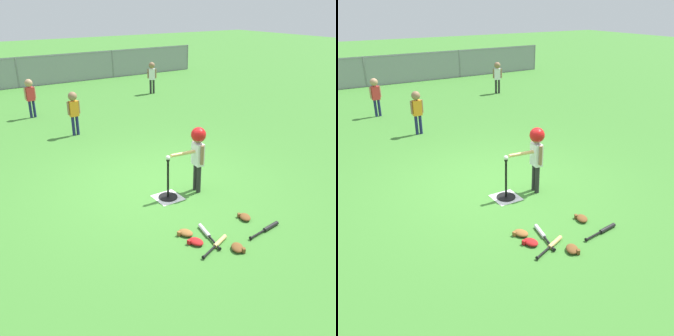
% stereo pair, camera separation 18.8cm
% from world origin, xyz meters
% --- Properties ---
extents(ground_plane, '(60.00, 60.00, 0.00)m').
position_xyz_m(ground_plane, '(0.00, 0.00, 0.00)').
color(ground_plane, '#3D7A2D').
extents(home_plate, '(0.44, 0.44, 0.01)m').
position_xyz_m(home_plate, '(-0.09, -0.52, 0.00)').
color(home_plate, white).
rests_on(home_plate, ground_plane).
extents(batting_tee, '(0.32, 0.32, 0.70)m').
position_xyz_m(batting_tee, '(-0.09, -0.52, 0.11)').
color(batting_tee, black).
rests_on(batting_tee, ground_plane).
extents(baseball_on_tee, '(0.07, 0.07, 0.07)m').
position_xyz_m(baseball_on_tee, '(-0.09, -0.52, 0.73)').
color(baseball_on_tee, white).
rests_on(baseball_on_tee, batting_tee).
extents(batter_child, '(0.64, 0.33, 1.16)m').
position_xyz_m(batter_child, '(0.46, -0.58, 0.83)').
color(batter_child, '#262626').
rests_on(batter_child, ground_plane).
extents(fielder_deep_center, '(0.32, 0.21, 1.08)m').
position_xyz_m(fielder_deep_center, '(-0.20, 3.49, 0.70)').
color(fielder_deep_center, '#191E4C').
rests_on(fielder_deep_center, ground_plane).
extents(fielder_deep_left, '(0.32, 0.22, 1.09)m').
position_xyz_m(fielder_deep_left, '(-0.66, 5.66, 0.70)').
color(fielder_deep_left, '#191E4C').
rests_on(fielder_deep_left, ground_plane).
extents(fielder_deep_right, '(0.29, 0.22, 1.10)m').
position_xyz_m(fielder_deep_right, '(3.80, 6.44, 0.71)').
color(fielder_deep_right, '#262626').
rests_on(fielder_deep_right, ground_plane).
extents(spare_bat_silver, '(0.19, 0.63, 0.06)m').
position_xyz_m(spare_bat_silver, '(-0.25, -1.75, 0.03)').
color(spare_bat_silver, silver).
rests_on(spare_bat_silver, ground_plane).
extents(spare_bat_wood, '(0.58, 0.26, 0.06)m').
position_xyz_m(spare_bat_wood, '(-0.27, -2.03, 0.03)').
color(spare_bat_wood, '#DBB266').
rests_on(spare_bat_wood, ground_plane).
extents(spare_bat_black, '(0.63, 0.13, 0.06)m').
position_xyz_m(spare_bat_black, '(0.59, -2.14, 0.03)').
color(spare_bat_black, black).
rests_on(spare_bat_black, ground_plane).
extents(glove_by_plate, '(0.22, 0.26, 0.07)m').
position_xyz_m(glove_by_plate, '(-0.51, -1.84, 0.04)').
color(glove_by_plate, '#B21919').
rests_on(glove_by_plate, ground_plane).
extents(glove_near_bats, '(0.25, 0.27, 0.07)m').
position_xyz_m(glove_near_bats, '(-0.12, -2.26, 0.04)').
color(glove_near_bats, brown).
rests_on(glove_near_bats, ground_plane).
extents(glove_tossed_aside, '(0.24, 0.27, 0.07)m').
position_xyz_m(glove_tossed_aside, '(-0.50, -1.59, 0.04)').
color(glove_tossed_aside, brown).
rests_on(glove_tossed_aside, ground_plane).
extents(glove_outfield_drop, '(0.23, 0.26, 0.07)m').
position_xyz_m(glove_outfield_drop, '(0.51, -1.74, 0.04)').
color(glove_outfield_drop, brown).
rests_on(glove_outfield_drop, ground_plane).
extents(outfield_fence, '(16.06, 0.06, 1.15)m').
position_xyz_m(outfield_fence, '(0.00, 10.08, 0.62)').
color(outfield_fence, slate).
rests_on(outfield_fence, ground_plane).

